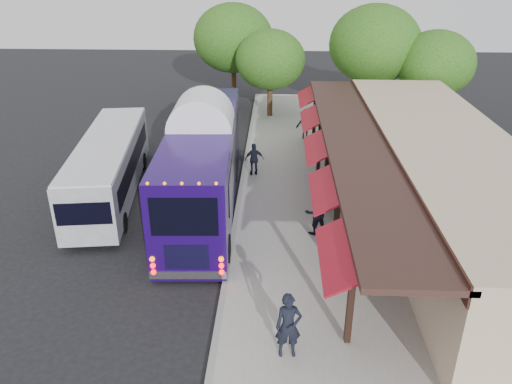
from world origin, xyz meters
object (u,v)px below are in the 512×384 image
(city_bus, at_px, (109,165))
(ped_b, at_px, (316,212))
(coach_bus, at_px, (203,159))
(ped_d, at_px, (306,124))
(ped_a, at_px, (288,326))
(sign_board, at_px, (351,248))
(ped_c, at_px, (254,159))

(city_bus, height_order, ped_b, city_bus)
(coach_bus, distance_m, ped_d, 9.96)
(ped_a, relative_size, sign_board, 1.81)
(coach_bus, distance_m, ped_b, 5.51)
(city_bus, bearing_deg, sign_board, -36.42)
(city_bus, bearing_deg, ped_a, -59.07)
(ped_a, height_order, ped_d, ped_a)
(city_bus, bearing_deg, coach_bus, -16.39)
(city_bus, height_order, sign_board, city_bus)
(ped_b, xyz_separation_m, sign_board, (1.09, -2.31, -0.20))
(city_bus, relative_size, ped_b, 5.62)
(ped_c, xyz_separation_m, ped_d, (2.80, 5.58, 0.09))
(ped_c, bearing_deg, coach_bus, 43.70)
(sign_board, bearing_deg, ped_d, 92.78)
(ped_b, relative_size, sign_board, 1.72)
(ped_d, relative_size, sign_board, 1.68)
(ped_a, bearing_deg, city_bus, 121.91)
(ped_d, bearing_deg, ped_c, 76.97)
(ped_a, xyz_separation_m, ped_b, (1.16, 6.72, -0.05))
(ped_a, bearing_deg, coach_bus, 104.36)
(ped_a, height_order, sign_board, ped_a)
(coach_bus, bearing_deg, ped_a, -71.74)
(sign_board, bearing_deg, ped_c, 113.84)
(ped_c, height_order, ped_d, ped_d)
(ped_c, relative_size, sign_board, 1.52)
(coach_bus, xyz_separation_m, ped_b, (4.71, -2.65, -1.07))
(ped_a, distance_m, ped_c, 12.52)
(ped_b, bearing_deg, sign_board, 91.46)
(coach_bus, bearing_deg, ped_b, -31.89)
(sign_board, bearing_deg, city_bus, 149.73)
(coach_bus, relative_size, city_bus, 1.21)
(ped_d, height_order, sign_board, ped_d)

